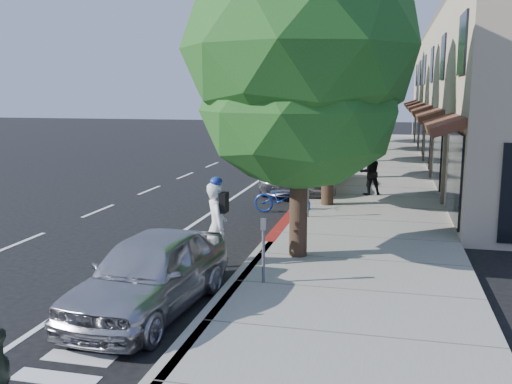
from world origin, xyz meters
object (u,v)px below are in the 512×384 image
(bicycle, at_px, (282,198))
(pedestrian, at_px, (370,172))
(street_tree_2, at_px, (345,66))
(street_tree_4, at_px, (361,71))
(white_pickup, at_px, (302,142))
(street_tree_1, at_px, (330,71))
(street_tree_0, at_px, (300,55))
(dark_sedan, at_px, (297,156))
(street_tree_3, at_px, (354,80))
(cyclist, at_px, (217,226))
(dark_suv_far, at_px, (335,138))
(near_car_a, at_px, (150,273))
(street_tree_5, at_px, (365,78))
(silver_suv, at_px, (301,169))

(bicycle, height_order, pedestrian, pedestrian)
(street_tree_2, height_order, pedestrian, street_tree_2)
(street_tree_4, xyz_separation_m, white_pickup, (-3.10, -3.12, -4.11))
(pedestrian, bearing_deg, street_tree_1, 38.06)
(street_tree_0, bearing_deg, dark_sedan, 99.27)
(street_tree_3, relative_size, cyclist, 3.77)
(dark_suv_far, bearing_deg, near_car_a, -90.92)
(street_tree_5, bearing_deg, near_car_a, -93.46)
(street_tree_2, xyz_separation_m, street_tree_4, (0.00, 12.00, 0.18))
(street_tree_2, height_order, cyclist, street_tree_2)
(street_tree_0, relative_size, bicycle, 4.20)
(street_tree_5, xyz_separation_m, white_pickup, (-3.10, -9.12, -3.87))
(white_pickup, bearing_deg, street_tree_5, 72.62)
(street_tree_4, xyz_separation_m, dark_suv_far, (-1.53, 0.51, -4.15))
(dark_suv_far, bearing_deg, street_tree_0, -86.34)
(silver_suv, height_order, white_pickup, white_pickup)
(street_tree_5, xyz_separation_m, silver_suv, (-1.40, -20.49, -3.93))
(street_tree_3, xyz_separation_m, dark_suv_far, (-1.53, 6.51, -3.53))
(bicycle, xyz_separation_m, white_pickup, (-1.80, 15.88, 0.41))
(street_tree_0, distance_m, street_tree_3, 18.00)
(cyclist, relative_size, near_car_a, 0.47)
(street_tree_1, relative_size, cyclist, 3.88)
(street_tree_5, bearing_deg, white_pickup, -108.78)
(street_tree_1, relative_size, street_tree_5, 0.94)
(cyclist, height_order, bicycle, cyclist)
(street_tree_3, bearing_deg, street_tree_2, -90.00)
(bicycle, bearing_deg, pedestrian, -37.02)
(street_tree_1, bearing_deg, cyclist, -102.96)
(street_tree_5, height_order, silver_suv, street_tree_5)
(street_tree_0, distance_m, bicycle, 6.58)
(silver_suv, bearing_deg, cyclist, -95.73)
(street_tree_3, distance_m, silver_suv, 9.31)
(street_tree_4, bearing_deg, street_tree_2, -90.00)
(street_tree_3, bearing_deg, near_car_a, -95.37)
(bicycle, xyz_separation_m, silver_suv, (-0.10, 4.51, 0.35))
(street_tree_4, distance_m, dark_sedan, 10.34)
(street_tree_1, bearing_deg, silver_suv, 111.74)
(street_tree_0, distance_m, street_tree_5, 30.00)
(cyclist, relative_size, bicycle, 1.05)
(pedestrian, bearing_deg, street_tree_4, -107.00)
(street_tree_0, height_order, street_tree_3, street_tree_0)
(dark_sedan, bearing_deg, bicycle, -77.94)
(near_car_a, bearing_deg, white_pickup, 97.28)
(dark_suv_far, height_order, pedestrian, pedestrian)
(dark_sedan, relative_size, dark_suv_far, 0.87)
(cyclist, bearing_deg, white_pickup, -23.02)
(street_tree_2, relative_size, pedestrian, 4.78)
(street_tree_1, bearing_deg, pedestrian, 59.61)
(street_tree_5, bearing_deg, street_tree_2, -90.00)
(street_tree_3, relative_size, dark_sedan, 1.65)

